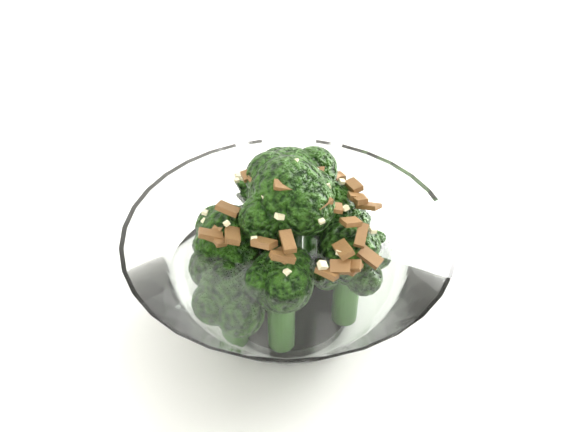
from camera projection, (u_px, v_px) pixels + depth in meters
table at (338, 200)px, 0.70m from camera, size 1.33×1.01×0.75m
broccoli_dish at (288, 261)px, 0.45m from camera, size 0.22×0.22×0.14m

